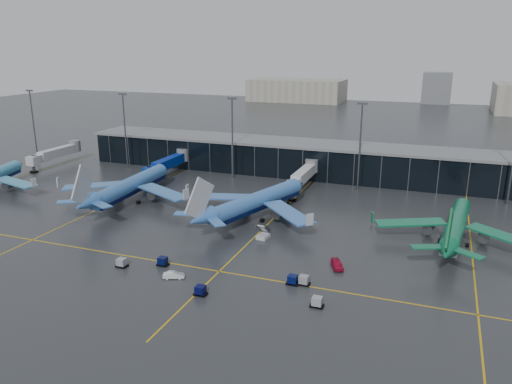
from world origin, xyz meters
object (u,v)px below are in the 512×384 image
(airliner_aer_lingus, at_px, (457,215))
(service_van_white, at_px, (174,275))
(mobile_airstair, at_px, (263,235))
(airliner_arkefly, at_px, (131,176))
(airliner_klm_near, at_px, (258,191))
(baggage_carts, at_px, (230,279))
(service_van_red, at_px, (337,264))

(airliner_aer_lingus, bearing_deg, service_van_white, -136.76)
(mobile_airstair, xyz_separation_m, service_van_white, (-8.62, -24.37, -0.13))
(airliner_arkefly, height_order, airliner_klm_near, airliner_arkefly)
(airliner_aer_lingus, bearing_deg, airliner_klm_near, -174.34)
(airliner_arkefly, xyz_separation_m, airliner_klm_near, (37.01, -0.74, -0.15))
(airliner_klm_near, distance_m, service_van_white, 37.61)
(airliner_arkefly, bearing_deg, mobile_airstair, -20.47)
(airliner_arkefly, xyz_separation_m, mobile_airstair, (43.03, -13.37, -6.22))
(airliner_klm_near, distance_m, baggage_carts, 36.48)
(airliner_arkefly, height_order, baggage_carts, airliner_arkefly)
(airliner_arkefly, bearing_deg, airliner_klm_near, -4.36)
(baggage_carts, distance_m, service_van_red, 21.22)
(airliner_klm_near, height_order, baggage_carts, airliner_klm_near)
(mobile_airstair, bearing_deg, airliner_aer_lingus, 24.05)
(airliner_arkefly, height_order, service_van_white, airliner_arkefly)
(airliner_klm_near, height_order, airliner_aer_lingus, airliner_klm_near)
(mobile_airstair, distance_m, service_van_white, 25.85)
(airliner_arkefly, bearing_deg, airliner_aer_lingus, -3.79)
(service_van_white, bearing_deg, airliner_klm_near, -25.82)
(airliner_arkefly, relative_size, airliner_klm_near, 1.02)
(baggage_carts, xyz_separation_m, mobile_airstair, (-1.69, 22.51, 0.01))
(airliner_aer_lingus, xyz_separation_m, service_van_white, (-48.17, -36.91, -5.55))
(airliner_aer_lingus, xyz_separation_m, service_van_red, (-21.12, -21.99, -5.38))
(airliner_aer_lingus, height_order, service_van_white, airliner_aer_lingus)
(airliner_klm_near, distance_m, airliner_aer_lingus, 45.57)
(baggage_carts, distance_m, mobile_airstair, 22.57)
(baggage_carts, bearing_deg, airliner_klm_near, 102.37)
(service_van_red, distance_m, service_van_white, 30.89)
(airliner_aer_lingus, distance_m, baggage_carts, 51.87)
(mobile_airstair, bearing_deg, service_van_white, -103.02)
(airliner_klm_near, xyz_separation_m, mobile_airstair, (6.02, -12.63, -6.07))
(airliner_klm_near, height_order, service_van_white, airliner_klm_near)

